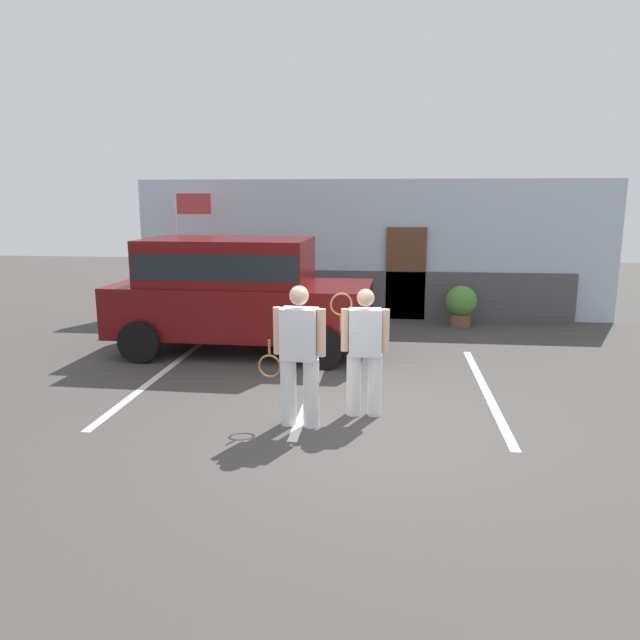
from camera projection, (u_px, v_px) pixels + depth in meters
name	position (u px, v px, depth m)	size (l,w,h in m)	color
ground_plane	(351.00, 422.00, 7.49)	(40.00, 40.00, 0.00)	#423F3D
parking_stripe_0	(155.00, 378.00, 9.31)	(0.12, 4.40, 0.01)	silver
parking_stripe_1	(315.00, 384.00, 9.02)	(0.12, 4.40, 0.01)	silver
parking_stripe_2	(485.00, 390.00, 8.74)	(0.12, 4.40, 0.01)	silver
house_frontage	(371.00, 253.00, 13.86)	(10.94, 0.40, 3.17)	silver
parked_suv	(236.00, 289.00, 10.75)	(4.63, 2.22, 2.05)	#590C0C
tennis_player_man	(299.00, 355.00, 7.22)	(0.89, 0.31, 1.74)	white
tennis_player_woman	(364.00, 350.00, 7.59)	(0.75, 0.28, 1.65)	white
potted_plant_by_porch	(461.00, 304.00, 13.02)	(0.67, 0.67, 0.89)	brown
flag_pole	(186.00, 231.00, 13.36)	(0.80, 0.12, 2.90)	silver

